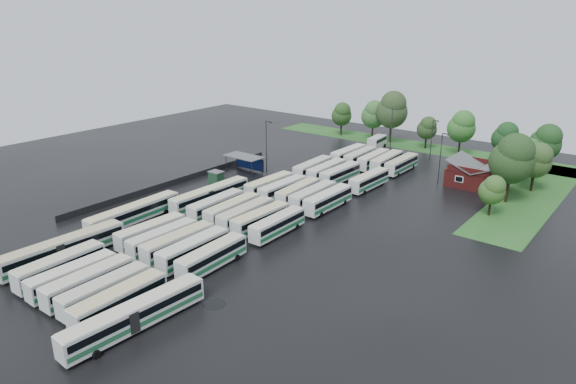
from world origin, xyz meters
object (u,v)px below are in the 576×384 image
Objects in this scene: artic_bus_east at (135,315)px; minibus at (377,142)px; brick_building at (477,177)px; artic_bus_west_a at (63,249)px.

minibus is (-17.41, 83.57, -0.10)m from artic_bus_east.
brick_building is 1.48× the size of minibus.
brick_building is 32.54m from minibus.
artic_bus_west_a is 1.04× the size of artic_bus_east.
artic_bus_west_a reaches higher than minibus.
brick_building is 0.58× the size of artic_bus_west_a.
artic_bus_west_a is at bearing -116.60° from brick_building.
minibus is at bearing 104.72° from artic_bus_east.
artic_bus_west_a is 79.87m from minibus.
brick_building is 70.58m from artic_bus_east.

